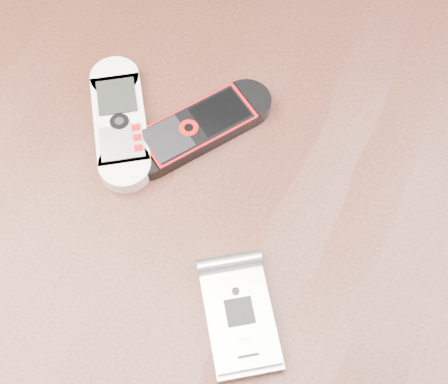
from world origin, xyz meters
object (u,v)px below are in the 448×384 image
(nokia_white, at_px, (120,121))
(nokia_black_red, at_px, (198,128))
(table, at_px, (220,238))
(motorola_razr, at_px, (240,317))

(nokia_white, relative_size, nokia_black_red, 0.94)
(nokia_white, height_order, nokia_black_red, same)
(table, distance_m, motorola_razr, 0.17)
(table, relative_size, motorola_razr, 10.62)
(nokia_white, bearing_deg, nokia_black_red, -15.20)
(table, height_order, nokia_white, nokia_white)
(nokia_white, xyz_separation_m, motorola_razr, (0.19, -0.14, -0.00))
(motorola_razr, bearing_deg, table, 88.15)
(nokia_white, xyz_separation_m, nokia_black_red, (0.08, 0.03, -0.00))
(nokia_black_red, distance_m, motorola_razr, 0.20)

